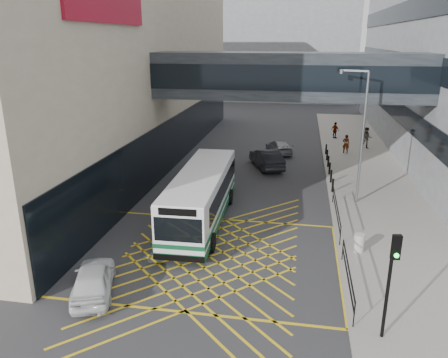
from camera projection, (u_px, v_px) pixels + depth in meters
The scene contains 18 objects.
ground at pixel (209, 256), 20.72m from camera, with size 120.00×120.00×0.00m, color #333335.
building_whsmith at pixel (37, 62), 36.25m from camera, with size 24.17×42.00×16.00m.
building_far at pixel (270, 44), 74.49m from camera, with size 28.00×16.00×18.00m, color gray.
skybridge at pixel (289, 76), 29.15m from camera, with size 20.00×4.10×3.00m.
pavement at pixel (365, 173), 33.24m from camera, with size 6.00×54.00×0.16m, color gray.
box_junction at pixel (209, 256), 20.72m from camera, with size 12.00×9.00×0.01m.
bus at pixel (202, 195), 24.24m from camera, with size 2.85×10.56×2.94m.
car_white at pixel (93, 279), 17.53m from camera, with size 1.69×4.14×1.32m, color silver.
car_dark at pixel (266, 158), 34.72m from camera, with size 1.90×4.86×1.52m, color black.
car_silver at pixel (279, 146), 39.22m from camera, with size 1.67×3.96×1.23m, color gray.
traffic_light at pixel (391, 272), 14.05m from camera, with size 0.30×0.46×3.90m.
street_lamp at pixel (360, 129), 25.94m from camera, with size 1.75×0.88×7.98m.
litter_bin at pixel (359, 243), 20.76m from camera, with size 0.51×0.51×0.88m, color #ADA89E.
kerb_railings at pixel (341, 234), 21.09m from camera, with size 0.05×12.54×1.00m.
bollards at pixel (329, 165), 33.54m from camera, with size 0.14×10.14×0.90m.
pedestrian_a at pixel (346, 144), 38.45m from camera, with size 0.66×0.47×1.66m, color gray.
pedestrian_b at pixel (367, 138), 40.08m from camera, with size 0.95×0.55×1.94m, color gray.
pedestrian_c at pixel (335, 130), 44.29m from camera, with size 0.96×0.46×1.63m, color gray.
Camera 1 is at (3.95, -18.17, 9.88)m, focal length 35.00 mm.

